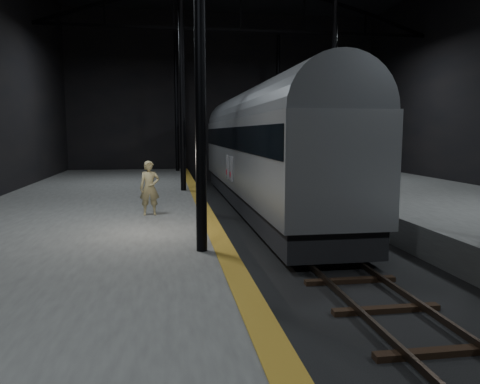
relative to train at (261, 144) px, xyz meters
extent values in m
plane|color=black|center=(0.00, -7.61, -3.28)|extent=(44.00, 44.00, 0.00)
cube|color=#4B4B48|center=(-7.50, -7.61, -2.78)|extent=(9.00, 43.80, 1.00)
cube|color=#8D6319|center=(-3.25, -7.61, -2.27)|extent=(0.50, 43.80, 0.01)
cube|color=#3F3328|center=(-0.72, -7.61, -3.11)|extent=(0.08, 43.00, 0.14)
cube|color=#3F3328|center=(0.72, -7.61, -3.11)|extent=(0.08, 43.00, 0.14)
cube|color=black|center=(0.00, -7.61, -3.22)|extent=(2.40, 42.00, 0.12)
cylinder|color=black|center=(-3.80, -11.61, 2.72)|extent=(0.26, 0.26, 10.00)
cylinder|color=black|center=(-3.80, 0.39, 2.72)|extent=(0.26, 0.26, 10.00)
cylinder|color=black|center=(3.80, 0.39, 2.72)|extent=(0.26, 0.26, 10.00)
cylinder|color=black|center=(-3.80, 12.39, 2.72)|extent=(0.26, 0.26, 10.00)
cylinder|color=black|center=(3.80, 12.39, 2.72)|extent=(0.26, 0.26, 10.00)
cube|color=black|center=(0.00, 6.39, 6.72)|extent=(23.60, 0.15, 0.18)
cube|color=#A7A9AF|center=(0.00, 0.00, -0.48)|extent=(3.19, 21.98, 3.30)
cube|color=black|center=(0.00, 0.00, -2.54)|extent=(2.91, 21.54, 0.93)
cube|color=black|center=(0.00, 0.00, 0.29)|extent=(3.25, 21.65, 0.99)
cylinder|color=slate|center=(0.00, 0.00, 1.17)|extent=(3.12, 21.76, 3.12)
cube|color=black|center=(0.00, -7.69, -2.95)|extent=(1.98, 2.42, 0.38)
cube|color=black|center=(0.00, 7.69, -2.95)|extent=(1.98, 2.42, 0.38)
cube|color=silver|center=(-1.62, -1.10, -1.13)|extent=(0.04, 0.82, 1.15)
cube|color=silver|center=(-1.62, 0.22, -1.13)|extent=(0.04, 0.82, 1.15)
cylinder|color=red|center=(-1.64, -0.90, -1.41)|extent=(0.03, 0.29, 0.29)
cylinder|color=red|center=(-1.64, 0.42, -1.41)|extent=(0.03, 0.29, 0.29)
imported|color=tan|center=(-5.20, -6.38, -1.34)|extent=(0.72, 0.50, 1.88)
camera|label=1|loc=(-4.60, -22.64, 0.56)|focal=35.00mm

